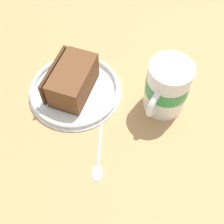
% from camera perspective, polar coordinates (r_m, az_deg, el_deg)
% --- Properties ---
extents(ground_plane, '(1.16, 1.16, 0.03)m').
position_cam_1_polar(ground_plane, '(0.56, -8.66, -4.80)').
color(ground_plane, tan).
extents(small_plate, '(0.19, 0.19, 0.02)m').
position_cam_1_polar(small_plate, '(0.58, -7.32, 4.39)').
color(small_plate, white).
rests_on(small_plate, ground_plane).
extents(cake_slice, '(0.13, 0.12, 0.06)m').
position_cam_1_polar(cake_slice, '(0.56, -7.91, 6.31)').
color(cake_slice, '#472814').
rests_on(cake_slice, small_plate).
extents(tea_mug, '(0.09, 0.10, 0.11)m').
position_cam_1_polar(tea_mug, '(0.53, 10.75, 4.84)').
color(tea_mug, white).
rests_on(tea_mug, ground_plane).
extents(teaspoon, '(0.13, 0.05, 0.01)m').
position_cam_1_polar(teaspoon, '(0.51, -2.79, -9.56)').
color(teaspoon, silver).
rests_on(teaspoon, ground_plane).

